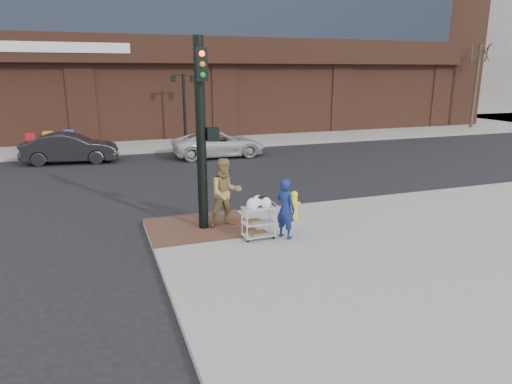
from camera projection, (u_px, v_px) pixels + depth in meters
name	position (u px, v px, depth m)	size (l,w,h in m)	color
ground	(230.00, 240.00, 11.93)	(220.00, 220.00, 0.00)	black
sidewalk_far	(259.00, 115.00, 45.10)	(65.00, 36.00, 0.15)	gray
brick_curb_ramp	(199.00, 227.00, 12.52)	(2.80, 2.40, 0.01)	#503025
filler_block	(449.00, 32.00, 57.21)	(14.00, 20.00, 18.00)	slate
bare_tree_a	(481.00, 43.00, 33.14)	(1.80, 1.80, 7.20)	#382B21
lamp_post	(184.00, 101.00, 26.47)	(1.32, 0.22, 4.00)	black
traffic_signal_pole	(202.00, 130.00, 11.76)	(0.61, 0.51, 5.00)	black
woman_blue	(286.00, 208.00, 11.54)	(0.57, 0.37, 1.55)	navy
pedestrian_tan	(226.00, 193.00, 12.38)	(0.92, 0.71, 1.89)	#9C8449
sedan_dark	(70.00, 148.00, 21.85)	(1.51, 4.34, 1.43)	black
minivan_white	(219.00, 144.00, 23.47)	(2.18, 4.72, 1.31)	silver
utility_cart	(259.00, 220.00, 11.53)	(0.82, 0.48, 1.12)	#AAAAAF
fire_hydrant	(294.00, 204.00, 13.20)	(0.38, 0.26, 0.80)	yellow
newsbox_red	(31.00, 143.00, 23.43)	(0.45, 0.41, 1.08)	#B5141E
newsbox_yellow	(49.00, 141.00, 24.25)	(0.44, 0.40, 1.05)	gold
newsbox_blue	(69.00, 141.00, 24.25)	(0.48, 0.43, 1.13)	#1B4CB4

